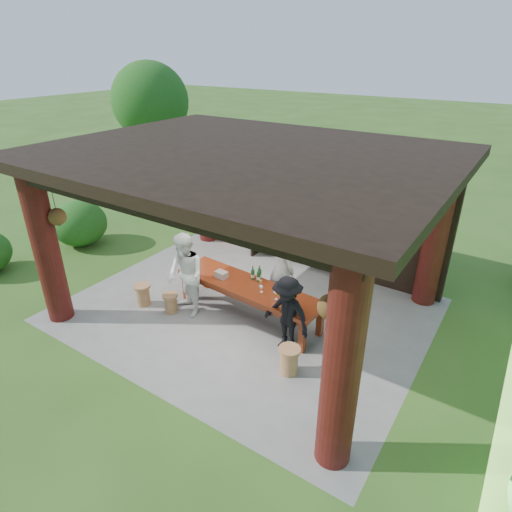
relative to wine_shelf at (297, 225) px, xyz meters
The scene contains 15 objects.
ground 2.71m from the wine_shelf, 87.18° to the right, with size 90.00×90.00×0.00m, color #2D5119.
pavilion 2.25m from the wine_shelf, 86.95° to the right, with size 7.50×6.00×3.60m.
wine_shelf is the anchor object (origin of this frame).
tasting_table 2.67m from the wine_shelf, 83.50° to the right, with size 3.40×1.10×0.75m.
stool_near_left 3.74m from the wine_shelf, 109.07° to the right, with size 0.33×0.33×0.44m.
stool_near_right 4.23m from the wine_shelf, 62.67° to the right, with size 0.40×0.40×0.52m.
stool_far_left 4.12m from the wine_shelf, 118.33° to the right, with size 0.38×0.38×0.50m.
host 2.06m from the wine_shelf, 70.59° to the right, with size 0.70×0.46×1.91m, color beige.
guest_woman 3.36m from the wine_shelf, 104.99° to the right, with size 0.89×0.69×1.83m, color white.
guest_man 3.48m from the wine_shelf, 64.12° to the right, with size 0.99×0.57×1.53m, color black.
table_bottles 2.35m from the wine_shelf, 82.11° to the right, with size 0.23×0.19×0.31m.
table_glasses 2.82m from the wine_shelf, 69.75° to the right, with size 0.96×0.34×0.15m.
napkin_basket 2.70m from the wine_shelf, 97.96° to the right, with size 0.26×0.18×0.14m, color #BF6672.
shrubs 4.27m from the wine_shelf, 21.96° to the right, with size 20.67×8.11×1.36m.
trees 4.65m from the wine_shelf, ahead, with size 20.72×9.99×4.80m.
Camera 1 is at (4.57, -6.48, 5.22)m, focal length 30.00 mm.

